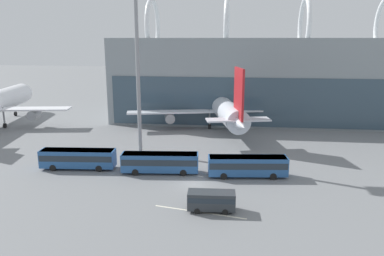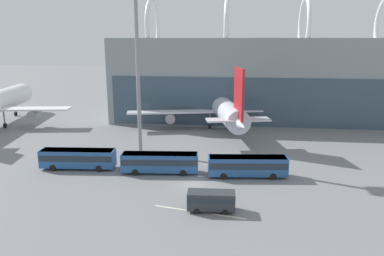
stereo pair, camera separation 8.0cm
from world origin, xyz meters
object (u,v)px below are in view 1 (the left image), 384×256
shuttle_bus_0 (78,158)px  floodlight_mast (137,40)px  shuttle_bus_1 (160,161)px  shuttle_bus_2 (248,165)px  airliner_at_gate_far (222,107)px  service_van_foreground (211,200)px

shuttle_bus_0 → floodlight_mast: 21.65m
shuttle_bus_1 → floodlight_mast: (-5.75, 10.42, 17.72)m
shuttle_bus_2 → airliner_at_gate_far: bearing=93.0°
floodlight_mast → service_van_foreground: bearing=-57.2°
shuttle_bus_0 → shuttle_bus_2: size_ratio=1.00×
shuttle_bus_0 → shuttle_bus_2: (26.09, -0.37, 0.00)m
shuttle_bus_1 → floodlight_mast: size_ratio=0.39×
airliner_at_gate_far → shuttle_bus_1: (-8.07, -30.42, -3.04)m
shuttle_bus_2 → floodlight_mast: size_ratio=0.39×
shuttle_bus_1 → service_van_foreground: 14.57m
airliner_at_gate_far → shuttle_bus_2: size_ratio=3.60×
shuttle_bus_0 → shuttle_bus_1: size_ratio=1.00×
shuttle_bus_0 → shuttle_bus_1: (13.05, -0.35, 0.00)m
shuttle_bus_1 → service_van_foreground: (8.55, -11.78, -0.43)m
shuttle_bus_2 → service_van_foreground: (-4.49, -11.77, -0.43)m
airliner_at_gate_far → shuttle_bus_2: 30.99m
shuttle_bus_2 → service_van_foreground: size_ratio=2.06×
shuttle_bus_2 → floodlight_mast: (-18.80, 10.44, 17.72)m
shuttle_bus_0 → service_van_foreground: (21.60, -12.13, -0.43)m
shuttle_bus_0 → service_van_foreground: shuttle_bus_0 is taller
shuttle_bus_2 → floodlight_mast: floodlight_mast is taller
service_van_foreground → floodlight_mast: floodlight_mast is taller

